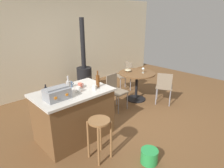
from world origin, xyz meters
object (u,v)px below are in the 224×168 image
(bottle_0, at_px, (98,81))
(cup_1, at_px, (94,87))
(cup_0, at_px, (79,89))
(wine_glass, at_px, (143,69))
(folding_chair_far, at_px, (125,74))
(serving_bowl, at_px, (128,70))
(cup_2, at_px, (71,84))
(cup_4, at_px, (80,85))
(folding_chair_near, at_px, (164,86))
(cup_3, at_px, (57,89))
(plastic_bucket, at_px, (149,156))
(toolbox, at_px, (57,93))
(bottle_2, at_px, (46,91))
(kitchen_island, at_px, (74,114))
(wooden_stool, at_px, (99,131))
(folding_chair_left, at_px, (115,89))
(bottle_1, at_px, (69,87))
(wood_stove, at_px, (84,74))
(dining_table, at_px, (137,79))

(bottle_0, xyz_separation_m, cup_1, (-0.13, -0.06, -0.08))
(bottle_0, height_order, cup_1, bottle_0)
(cup_0, height_order, wine_glass, cup_0)
(folding_chair_far, height_order, wine_glass, wine_glass)
(cup_0, height_order, serving_bowl, cup_0)
(cup_2, xyz_separation_m, cup_4, (0.11, -0.14, -0.01))
(folding_chair_near, bearing_deg, cup_3, 168.94)
(cup_1, bearing_deg, plastic_bucket, -84.65)
(toolbox, distance_m, bottle_2, 0.28)
(kitchen_island, bearing_deg, wine_glass, 4.50)
(wooden_stool, distance_m, cup_3, 1.05)
(folding_chair_left, height_order, cup_2, cup_2)
(folding_chair_near, distance_m, bottle_2, 2.93)
(cup_4, bearing_deg, folding_chair_far, 22.84)
(folding_chair_left, distance_m, cup_4, 1.26)
(bottle_1, relative_size, plastic_bucket, 1.16)
(wooden_stool, distance_m, folding_chair_left, 1.77)
(bottle_1, bearing_deg, plastic_bucket, -67.84)
(kitchen_island, xyz_separation_m, cup_1, (0.33, -0.20, 0.50))
(folding_chair_far, height_order, wood_stove, wood_stove)
(wine_glass, bearing_deg, toolbox, -173.43)
(kitchen_island, xyz_separation_m, cup_4, (0.21, 0.06, 0.50))
(folding_chair_far, xyz_separation_m, bottle_1, (-2.58, -1.07, 0.54))
(kitchen_island, height_order, wood_stove, wood_stove)
(bottle_1, xyz_separation_m, cup_1, (0.43, -0.15, -0.08))
(bottle_0, distance_m, cup_1, 0.17)
(folding_chair_left, distance_m, bottle_0, 1.13)
(cup_2, bearing_deg, wooden_stool, -98.11)
(folding_chair_far, height_order, bottle_2, bottle_2)
(folding_chair_far, xyz_separation_m, serving_bowl, (-0.41, -0.48, 0.29))
(cup_3, distance_m, serving_bowl, 2.32)
(wine_glass, bearing_deg, cup_2, 179.19)
(plastic_bucket, bearing_deg, bottle_0, 88.98)
(dining_table, distance_m, folding_chair_left, 0.79)
(kitchen_island, height_order, cup_2, cup_2)
(folding_chair_near, bearing_deg, plastic_bucket, -152.80)
(bottle_1, height_order, cup_3, bottle_1)
(toolbox, bearing_deg, bottle_1, 15.35)
(kitchen_island, distance_m, cup_4, 0.55)
(folding_chair_left, relative_size, toolbox, 2.24)
(cup_1, relative_size, plastic_bucket, 0.39)
(bottle_0, bearing_deg, wooden_stool, -128.71)
(cup_0, bearing_deg, serving_bowl, 18.08)
(dining_table, distance_m, plastic_bucket, 2.44)
(toolbox, height_order, serving_bowl, toolbox)
(plastic_bucket, bearing_deg, dining_table, 44.66)
(bottle_0, relative_size, plastic_bucket, 1.16)
(bottle_0, xyz_separation_m, wine_glass, (1.77, 0.31, -0.17))
(wood_stove, xyz_separation_m, cup_4, (-1.33, -1.76, 0.44))
(cup_2, height_order, plastic_bucket, cup_2)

